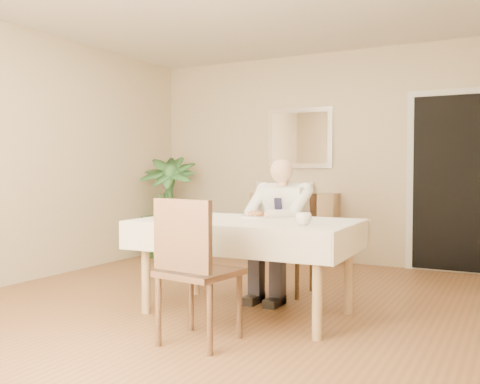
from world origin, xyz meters
The scene contains 17 objects.
room centered at (0.00, 0.00, 1.30)m, with size 5.00×5.02×2.60m.
doorway centered at (1.55, 2.46, 1.00)m, with size 0.96×0.07×2.10m.
mirror centered at (-0.26, 2.47, 1.55)m, with size 0.86×0.04×0.76m.
dining_table centered at (0.32, -0.13, 0.67)m, with size 1.75×1.07×0.75m.
chair_far centered at (0.32, 0.75, 0.52)m, with size 0.48×0.48×0.92m.
chair_near centered at (0.36, -1.00, 0.55)m, with size 0.52×0.52×0.97m.
seated_man centered at (0.32, 0.46, 0.69)m, with size 0.48×0.72×1.24m.
plate centered at (0.29, 0.08, 0.76)m, with size 0.26×0.26×0.02m, color white.
food centered at (0.29, 0.08, 0.78)m, with size 0.14×0.14×0.06m, color brown.
knife centered at (0.33, 0.02, 0.78)m, with size 0.01×0.01×0.13m, color silver.
fork centered at (0.25, 0.02, 0.78)m, with size 0.01×0.01×0.13m, color silver.
coffee_mug centered at (0.86, -0.31, 0.80)m, with size 0.12×0.12×0.09m, color white.
sideboard centered at (-0.26, 2.32, 0.43)m, with size 1.08×0.37×0.86m, color #A07E57.
photo_frame_left centered at (-0.76, 2.36, 0.93)m, with size 0.10×0.02×0.14m, color silver.
photo_frame_center centered at (-0.44, 2.34, 0.93)m, with size 0.10×0.02×0.14m, color silver.
photo_frame_right centered at (-0.10, 2.40, 0.93)m, with size 0.10×0.02×0.14m, color silver.
potted_palm centered at (-1.87, 1.87, 0.66)m, with size 0.74×0.74×1.32m, color #265525.
Camera 1 is at (2.23, -3.90, 1.15)m, focal length 40.00 mm.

